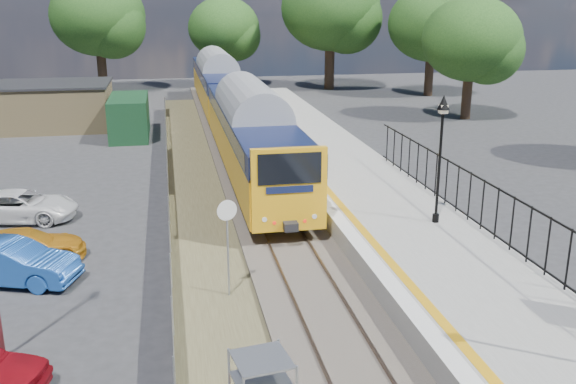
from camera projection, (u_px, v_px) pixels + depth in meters
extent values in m
plane|color=#2D2D30|center=(336.00, 341.00, 16.91)|extent=(120.00, 120.00, 0.00)
cube|color=#473F38|center=(273.00, 216.00, 26.29)|extent=(3.40, 80.00, 0.20)
cube|color=#4C472D|center=(206.00, 240.00, 23.91)|extent=(2.60, 70.00, 0.06)
cube|color=brown|center=(256.00, 215.00, 26.13)|extent=(0.07, 80.00, 0.14)
cube|color=brown|center=(291.00, 213.00, 26.38)|extent=(0.07, 80.00, 0.14)
cube|color=gray|center=(388.00, 218.00, 25.06)|extent=(5.00, 70.00, 0.90)
cube|color=silver|center=(332.00, 210.00, 24.52)|extent=(0.50, 70.00, 0.01)
cube|color=orange|center=(345.00, 209.00, 24.61)|extent=(0.30, 70.00, 0.01)
cylinder|color=black|center=(436.00, 218.00, 23.20)|extent=(0.24, 0.24, 0.30)
cylinder|color=black|center=(439.00, 169.00, 22.66)|extent=(0.10, 0.10, 3.70)
cube|color=black|center=(443.00, 114.00, 22.10)|extent=(0.08, 0.08, 0.30)
cube|color=beige|center=(443.00, 109.00, 22.05)|extent=(0.26, 0.26, 0.30)
cone|color=black|center=(444.00, 102.00, 21.98)|extent=(0.44, 0.44, 0.50)
cube|color=black|center=(523.00, 203.00, 19.67)|extent=(0.05, 26.00, 0.05)
cube|color=tan|center=(51.00, 106.00, 44.44)|extent=(8.00, 6.00, 3.00)
cube|color=black|center=(48.00, 84.00, 44.00)|extent=(8.20, 6.20, 0.15)
cube|color=#153A20|center=(129.00, 117.00, 41.72)|extent=(2.40, 6.00, 2.60)
cylinder|color=#332319|center=(102.00, 72.00, 61.61)|extent=(0.88, 0.88, 3.85)
ellipsoid|color=#1B4517|center=(98.00, 16.00, 60.10)|extent=(8.80, 8.80, 7.48)
cylinder|color=#332319|center=(225.00, 71.00, 65.73)|extent=(0.72, 0.72, 3.15)
ellipsoid|color=#1B4517|center=(224.00, 28.00, 64.49)|extent=(7.20, 7.20, 6.12)
cylinder|color=#332319|center=(329.00, 68.00, 63.60)|extent=(0.96, 0.96, 4.20)
ellipsoid|color=#1B4517|center=(331.00, 8.00, 61.95)|extent=(9.60, 9.60, 8.16)
cylinder|color=#332319|center=(429.00, 76.00, 59.48)|extent=(0.80, 0.80, 3.50)
ellipsoid|color=#1B4517|center=(432.00, 24.00, 58.11)|extent=(8.00, 8.00, 6.80)
cylinder|color=#332319|center=(467.00, 98.00, 47.88)|extent=(0.72, 0.72, 3.15)
ellipsoid|color=#1B4517|center=(471.00, 39.00, 46.65)|extent=(7.20, 7.20, 6.12)
cube|color=orange|center=(251.00, 144.00, 32.08)|extent=(2.80, 20.00, 1.90)
cube|color=#10183C|center=(251.00, 118.00, 31.71)|extent=(2.82, 20.00, 0.90)
cube|color=black|center=(251.00, 118.00, 31.71)|extent=(2.82, 18.00, 0.70)
cube|color=black|center=(252.00, 167.00, 32.42)|extent=(2.00, 18.00, 0.45)
cube|color=orange|center=(217.00, 89.00, 51.46)|extent=(2.80, 20.00, 1.90)
cube|color=#10183C|center=(217.00, 73.00, 51.09)|extent=(2.82, 20.00, 0.90)
cube|color=black|center=(217.00, 73.00, 51.09)|extent=(2.82, 18.00, 0.70)
cube|color=black|center=(218.00, 104.00, 51.80)|extent=(2.00, 18.00, 0.45)
cube|color=black|center=(290.00, 169.00, 22.09)|extent=(2.24, 0.04, 1.10)
cylinder|color=#999EA3|center=(228.00, 254.00, 19.03)|extent=(0.06, 0.06, 2.77)
cylinder|color=silver|center=(227.00, 210.00, 18.58)|extent=(0.60, 0.22, 0.62)
imported|color=#19489A|center=(11.00, 263.00, 20.16)|extent=(4.44, 2.74, 1.38)
imported|color=#C58017|center=(26.00, 246.00, 21.87)|extent=(4.13, 2.20, 1.14)
imported|color=white|center=(21.00, 206.00, 25.94)|extent=(4.73, 2.78, 1.23)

